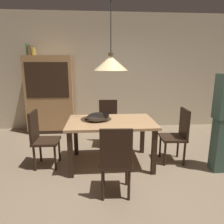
{
  "coord_description": "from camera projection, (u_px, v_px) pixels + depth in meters",
  "views": [
    {
      "loc": [
        -0.27,
        -2.61,
        1.62
      ],
      "look_at": [
        -0.02,
        0.7,
        0.85
      ],
      "focal_mm": 31.98,
      "sensor_mm": 36.0,
      "label": 1
    }
  ],
  "objects": [
    {
      "name": "cat_sleeping",
      "position": [
        98.0,
        117.0,
        3.17
      ],
      "size": [
        0.39,
        0.27,
        0.16
      ],
      "color": "#4C4742",
      "rests_on": "dining_table"
    },
    {
      "name": "ground",
      "position": [
        117.0,
        179.0,
        2.92
      ],
      "size": [
        10.0,
        10.0,
        0.0
      ],
      "primitive_type": "plane",
      "color": "#847056"
    },
    {
      "name": "book_green_slim",
      "position": [
        28.0,
        50.0,
        4.59
      ],
      "size": [
        0.03,
        0.2,
        0.26
      ],
      "primitive_type": "cube",
      "color": "#427A4C",
      "rests_on": "hutch_bookcase"
    },
    {
      "name": "hutch_bookcase",
      "position": [
        50.0,
        96.0,
        4.87
      ],
      "size": [
        1.12,
        0.45,
        1.85
      ],
      "color": "#A87A4C",
      "rests_on": "ground"
    },
    {
      "name": "chair_right_side",
      "position": [
        178.0,
        133.0,
        3.37
      ],
      "size": [
        0.43,
        0.43,
        0.93
      ],
      "color": "black",
      "rests_on": "ground"
    },
    {
      "name": "chair_near_front",
      "position": [
        116.0,
        159.0,
        2.43
      ],
      "size": [
        0.42,
        0.42,
        0.93
      ],
      "color": "black",
      "rests_on": "ground"
    },
    {
      "name": "pendant_lamp",
      "position": [
        111.0,
        63.0,
        3.03
      ],
      "size": [
        0.52,
        0.52,
        1.3
      ],
      "color": "beige"
    },
    {
      "name": "book_brown_thick",
      "position": [
        31.0,
        51.0,
        4.6
      ],
      "size": [
        0.06,
        0.24,
        0.22
      ],
      "primitive_type": "cube",
      "color": "brown",
      "rests_on": "hutch_bookcase"
    },
    {
      "name": "back_wall",
      "position": [
        107.0,
        72.0,
        5.17
      ],
      "size": [
        6.4,
        0.1,
        2.9
      ],
      "primitive_type": "cube",
      "color": "beige",
      "rests_on": "ground"
    },
    {
      "name": "chair_far_back",
      "position": [
        108.0,
        120.0,
        4.14
      ],
      "size": [
        0.42,
        0.42,
        0.93
      ],
      "color": "black",
      "rests_on": "ground"
    },
    {
      "name": "book_yellow_short",
      "position": [
        34.0,
        52.0,
        4.61
      ],
      "size": [
        0.04,
        0.2,
        0.18
      ],
      "primitive_type": "cube",
      "color": "gold",
      "rests_on": "hutch_bookcase"
    },
    {
      "name": "dining_table",
      "position": [
        111.0,
        127.0,
        3.26
      ],
      "size": [
        1.4,
        0.9,
        0.75
      ],
      "color": "tan",
      "rests_on": "ground"
    },
    {
      "name": "chair_left_side",
      "position": [
        41.0,
        136.0,
        3.21
      ],
      "size": [
        0.41,
        0.41,
        0.93
      ],
      "color": "black",
      "rests_on": "ground"
    }
  ]
}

